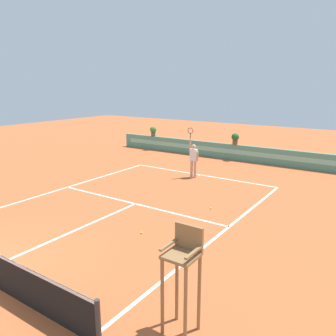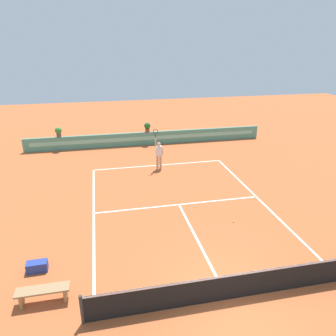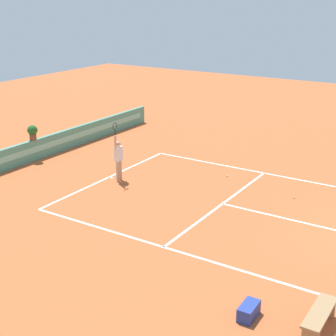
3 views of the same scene
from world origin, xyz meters
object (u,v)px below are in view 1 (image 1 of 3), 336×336
object	(u,v)px
tennis_player	(193,158)
potted_plant_centre	(235,138)
umpire_chair	(183,268)
potted_plant_far_left	(153,131)
tennis_ball_mid_court	(211,208)
tennis_ball_near_baseline	(141,233)

from	to	relation	value
tennis_player	potted_plant_centre	bearing A→B (deg)	89.10
umpire_chair	potted_plant_far_left	size ratio (longest dim) A/B	2.96
tennis_player	tennis_ball_mid_court	xyz separation A→B (m)	(2.91, -3.67, -1.02)
tennis_ball_near_baseline	tennis_ball_mid_court	world-z (taller)	same
tennis_ball_near_baseline	tennis_ball_mid_court	size ratio (longest dim) A/B	1.00
tennis_ball_near_baseline	potted_plant_centre	xyz separation A→B (m)	(-2.00, 12.09, 1.38)
potted_plant_centre	umpire_chair	bearing A→B (deg)	-70.26
tennis_player	potted_plant_centre	xyz separation A→B (m)	(0.08, 5.14, 0.36)
tennis_player	tennis_ball_near_baseline	xyz separation A→B (m)	(2.08, -6.96, -1.02)
tennis_ball_mid_court	potted_plant_far_left	world-z (taller)	potted_plant_far_left
tennis_ball_near_baseline	umpire_chair	bearing A→B (deg)	-41.49
tennis_ball_mid_court	umpire_chair	bearing A→B (deg)	-67.65
umpire_chair	potted_plant_centre	world-z (taller)	umpire_chair
potted_plant_centre	tennis_ball_near_baseline	bearing A→B (deg)	-80.61
tennis_player	tennis_ball_mid_court	bearing A→B (deg)	-51.58
tennis_ball_near_baseline	potted_plant_centre	size ratio (longest dim) A/B	0.09
potted_plant_centre	tennis_ball_mid_court	bearing A→B (deg)	-72.18
potted_plant_far_left	tennis_ball_mid_court	bearing A→B (deg)	-43.52
umpire_chair	potted_plant_far_left	distance (m)	19.23
tennis_ball_mid_court	tennis_ball_near_baseline	bearing A→B (deg)	-104.16
umpire_chair	tennis_player	bearing A→B (deg)	118.88
tennis_player	tennis_ball_near_baseline	distance (m)	7.33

